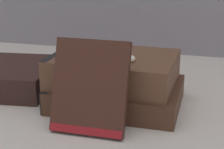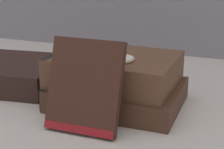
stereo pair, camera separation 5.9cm
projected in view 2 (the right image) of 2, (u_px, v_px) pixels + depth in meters
name	position (u px, v px, depth m)	size (l,w,h in m)	color
ground_plane	(111.00, 112.00, 0.65)	(3.00, 3.00, 0.00)	beige
book_flat_bottom	(114.00, 94.00, 0.68)	(0.22, 0.17, 0.04)	#4C2D1E
book_flat_top	(112.00, 69.00, 0.67)	(0.22, 0.16, 0.05)	brown
book_side_left	(3.00, 72.00, 0.78)	(0.24, 0.20, 0.05)	#331E19
book_leaning_front	(84.00, 90.00, 0.57)	(0.12, 0.06, 0.14)	#422319
pocket_watch	(121.00, 59.00, 0.63)	(0.05, 0.05, 0.01)	white
reading_glasses	(111.00, 76.00, 0.83)	(0.09, 0.04, 0.00)	#4C3828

